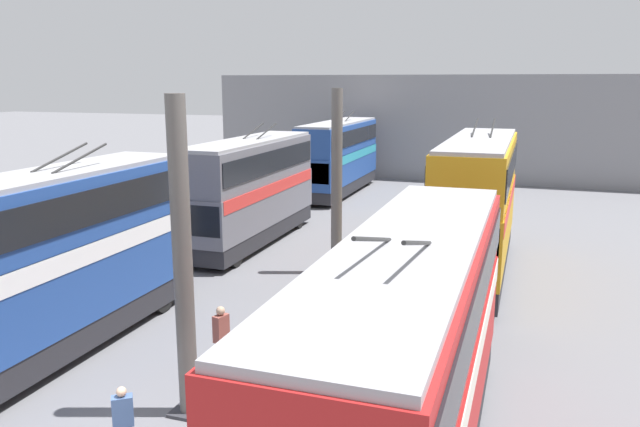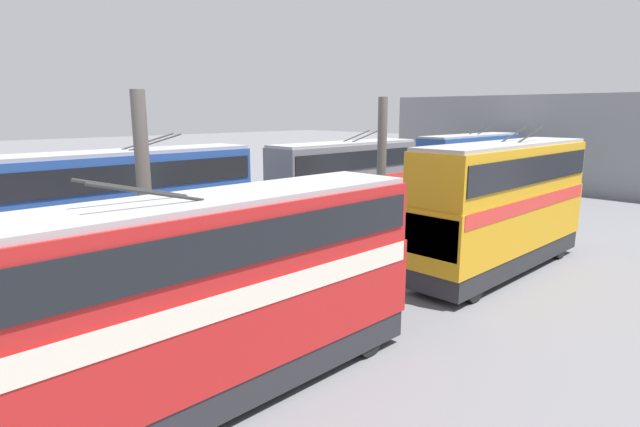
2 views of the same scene
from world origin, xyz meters
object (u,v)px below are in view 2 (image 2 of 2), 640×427
Objects in this scene: bus_right_near at (124,205)px; person_by_right_row at (19,295)px; bus_left_far at (503,199)px; person_aisle_foreground at (84,311)px; bus_right_far at (470,162)px; person_by_left_row at (69,362)px; oil_drum at (286,308)px; person_aisle_midway at (206,276)px; bus_left_near at (210,289)px; bus_right_mid at (346,179)px.

person_by_right_row is (-4.60, -2.50, -2.00)m from bus_right_near.
bus_left_far reaches higher than person_aisle_foreground.
person_aisle_foreground is at bearing -124.91° from bus_right_near.
person_by_left_row is at bearing -166.11° from bus_right_far.
bus_right_near is 6.20× the size of person_by_right_row.
bus_right_near is 27.62m from bus_right_far.
oil_drum is (6.29, -5.79, -0.52)m from person_by_right_row.
person_aisle_midway is (5.57, 2.99, 0.11)m from person_by_left_row.
person_by_left_row is at bearing 132.34° from bus_left_near.
bus_left_far reaches higher than oil_drum.
bus_right_near is 6.12× the size of person_aisle_midway.
bus_right_far is at bearing 0.00° from bus_right_mid.
person_aisle_foreground is (-0.98, 5.65, -1.97)m from bus_left_near.
bus_left_near is 1.09× the size of bus_right_mid.
person_by_right_row is at bearing 104.55° from bus_left_near.
person_aisle_foreground is 0.88× the size of person_by_right_row.
person_aisle_midway reaches higher than person_by_right_row.
bus_right_far is 12.98× the size of oil_drum.
person_by_right_row reaches higher than person_by_left_row.
person_aisle_foreground is at bearing 31.58° from person_by_left_row.
person_aisle_midway is (3.20, 5.59, -1.83)m from bus_left_near.
bus_right_mid is 17.63m from person_aisle_foreground.
bus_right_far is 6.93× the size of person_by_left_row.
bus_left_near is 8.60m from person_by_right_row.
person_by_left_row is (-1.39, -3.05, 0.04)m from person_aisle_foreground.
bus_left_far is 5.93× the size of person_aisle_midway.
bus_right_near is 9.62m from person_by_left_row.
person_by_left_row is at bearing 133.83° from person_aisle_midway.
bus_right_mid is (1.69, 10.63, -0.30)m from bus_left_far.
person_by_right_row is at bearing -100.77° from person_aisle_foreground.
person_aisle_foreground is at bearing 159.49° from bus_left_far.
bus_right_near is at bearing 126.55° from person_by_right_row.
bus_right_far is 6.24× the size of person_aisle_midway.
bus_right_far is (14.30, 0.00, -0.01)m from bus_right_mid.
person_by_left_row is (-32.48, -8.03, -1.95)m from bus_right_far.
person_aisle_midway is at bearing -81.97° from bus_right_near.
bus_left_near is 13.05× the size of oil_drum.
bus_left_far reaches higher than person_aisle_midway.
person_aisle_foreground is 6.15m from oil_drum.
person_by_left_row is (-2.37, 2.60, -1.94)m from bus_left_near.
bus_left_far is 1.03× the size of bus_right_mid.
person_aisle_foreground is at bearing 99.87° from bus_left_near.
bus_right_mid is 14.30m from bus_right_far.
bus_left_far is 12.34× the size of oil_drum.
person_by_right_row is at bearing -175.56° from bus_right_far.
person_aisle_foreground is at bearing -170.90° from bus_right_far.
bus_right_far reaches higher than person_aisle_midway.
oil_drum is at bearing -162.26° from bus_right_far.
bus_right_near is at bearing -180.00° from bus_right_mid.
bus_left_far is at bearing 71.42° from person_by_right_row.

